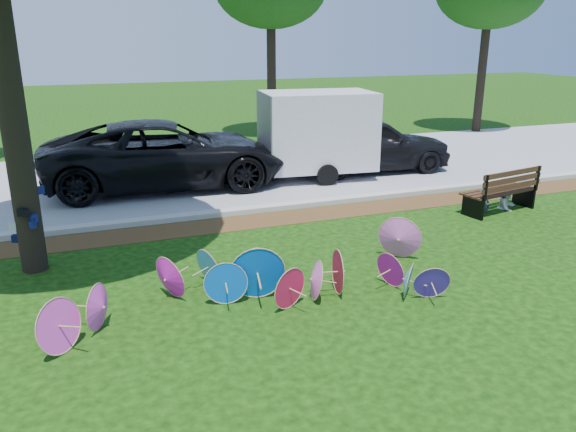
{
  "coord_description": "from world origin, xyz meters",
  "views": [
    {
      "loc": [
        -2.84,
        -6.97,
        3.99
      ],
      "look_at": [
        0.5,
        2.0,
        0.9
      ],
      "focal_mm": 35.0,
      "sensor_mm": 36.0,
      "label": 1
    }
  ],
  "objects_px": {
    "park_bench": "(499,190)",
    "person_left": "(485,190)",
    "black_van": "(167,154)",
    "person_right": "(509,187)",
    "dark_pickup": "(369,144)",
    "parasol_pile": "(272,276)",
    "cargo_trailer": "(318,130)"
  },
  "relations": [
    {
      "from": "dark_pickup",
      "to": "person_right",
      "type": "height_order",
      "value": "dark_pickup"
    },
    {
      "from": "parasol_pile",
      "to": "dark_pickup",
      "type": "distance_m",
      "value": 9.16
    },
    {
      "from": "park_bench",
      "to": "person_left",
      "type": "relative_size",
      "value": 1.85
    },
    {
      "from": "parasol_pile",
      "to": "person_right",
      "type": "height_order",
      "value": "person_right"
    },
    {
      "from": "parasol_pile",
      "to": "park_bench",
      "type": "xyz_separation_m",
      "value": [
        6.5,
        2.5,
        0.16
      ]
    },
    {
      "from": "cargo_trailer",
      "to": "person_left",
      "type": "distance_m",
      "value": 5.15
    },
    {
      "from": "parasol_pile",
      "to": "person_left",
      "type": "distance_m",
      "value": 6.66
    },
    {
      "from": "park_bench",
      "to": "parasol_pile",
      "type": "bearing_deg",
      "value": -169.29
    },
    {
      "from": "black_van",
      "to": "person_right",
      "type": "distance_m",
      "value": 8.84
    },
    {
      "from": "black_van",
      "to": "person_right",
      "type": "relative_size",
      "value": 5.94
    },
    {
      "from": "parasol_pile",
      "to": "black_van",
      "type": "distance_m",
      "value": 7.54
    },
    {
      "from": "person_left",
      "to": "parasol_pile",
      "type": "bearing_deg",
      "value": -168.88
    },
    {
      "from": "black_van",
      "to": "person_left",
      "type": "height_order",
      "value": "black_van"
    },
    {
      "from": "parasol_pile",
      "to": "black_van",
      "type": "bearing_deg",
      "value": 93.51
    },
    {
      "from": "black_van",
      "to": "cargo_trailer",
      "type": "distance_m",
      "value": 4.32
    },
    {
      "from": "black_van",
      "to": "cargo_trailer",
      "type": "xyz_separation_m",
      "value": [
        4.27,
        -0.44,
        0.48
      ]
    },
    {
      "from": "black_van",
      "to": "park_bench",
      "type": "relative_size",
      "value": 3.27
    },
    {
      "from": "parasol_pile",
      "to": "dark_pickup",
      "type": "xyz_separation_m",
      "value": [
        5.58,
        7.24,
        0.48
      ]
    },
    {
      "from": "dark_pickup",
      "to": "cargo_trailer",
      "type": "xyz_separation_m",
      "value": [
        -1.77,
        -0.18,
        0.54
      ]
    },
    {
      "from": "cargo_trailer",
      "to": "person_right",
      "type": "bearing_deg",
      "value": -49.44
    },
    {
      "from": "park_bench",
      "to": "person_right",
      "type": "xyz_separation_m",
      "value": [
        0.35,
        0.05,
        0.03
      ]
    },
    {
      "from": "parasol_pile",
      "to": "cargo_trailer",
      "type": "xyz_separation_m",
      "value": [
        3.81,
        7.06,
        1.02
      ]
    },
    {
      "from": "dark_pickup",
      "to": "park_bench",
      "type": "bearing_deg",
      "value": -164.66
    },
    {
      "from": "parasol_pile",
      "to": "person_right",
      "type": "bearing_deg",
      "value": 20.43
    },
    {
      "from": "dark_pickup",
      "to": "park_bench",
      "type": "xyz_separation_m",
      "value": [
        0.92,
        -4.74,
        -0.32
      ]
    },
    {
      "from": "park_bench",
      "to": "person_right",
      "type": "distance_m",
      "value": 0.35
    },
    {
      "from": "black_van",
      "to": "park_bench",
      "type": "distance_m",
      "value": 8.58
    },
    {
      "from": "dark_pickup",
      "to": "park_bench",
      "type": "relative_size",
      "value": 2.48
    },
    {
      "from": "parasol_pile",
      "to": "person_left",
      "type": "relative_size",
      "value": 6.14
    },
    {
      "from": "black_van",
      "to": "cargo_trailer",
      "type": "bearing_deg",
      "value": -92.95
    },
    {
      "from": "person_left",
      "to": "person_right",
      "type": "xyz_separation_m",
      "value": [
        0.7,
        0.0,
        0.01
      ]
    },
    {
      "from": "cargo_trailer",
      "to": "park_bench",
      "type": "bearing_deg",
      "value": -52.88
    }
  ]
}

